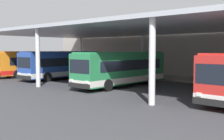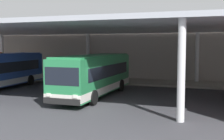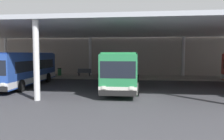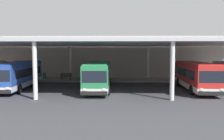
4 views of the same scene
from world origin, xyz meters
name	(u,v)px [view 2 (image 2 of 4)]	position (x,y,z in m)	size (l,w,h in m)	color
ground_plane	(90,104)	(0.00, 0.00, 0.00)	(200.00, 200.00, 0.00)	#3D3D42
platform_kerb	(135,82)	(0.00, 11.75, 0.09)	(42.00, 4.50, 0.18)	gray
station_building_facade	(142,49)	(0.00, 15.00, 3.48)	(48.00, 1.60, 6.96)	#ADA399
canopy_shelter	(116,28)	(0.00, 5.50, 5.31)	(40.00, 17.00, 5.55)	silver
bus_second_bay	(0,71)	(-10.32, 3.53, 1.66)	(3.10, 10.65, 3.17)	#284CA8
bus_middle_bay	(95,75)	(-0.87, 2.98, 1.66)	(2.77, 10.55, 3.17)	#28844C
bench_waiting	(79,74)	(-6.58, 11.82, 0.66)	(1.80, 0.45, 0.92)	#4C515B
trash_bin	(53,73)	(-10.00, 11.98, 0.68)	(0.52, 0.52, 0.98)	#236638
banner_sign	(19,62)	(-13.89, 10.94, 1.98)	(0.70, 0.12, 3.20)	#B2B2B7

